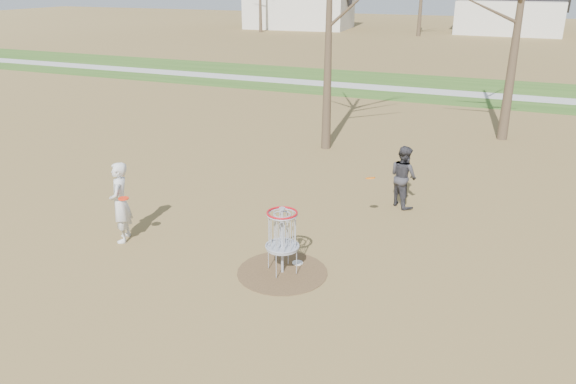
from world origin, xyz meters
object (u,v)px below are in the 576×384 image
at_px(player_throwing, 403,176).
at_px(disc_grounded, 298,263).
at_px(player_standing, 120,202).
at_px(disc_golf_basket, 282,230).

bearing_deg(player_throwing, disc_grounded, 110.80).
height_order(player_standing, player_throwing, player_standing).
bearing_deg(player_standing, disc_golf_basket, 64.29).
relative_size(player_standing, disc_grounded, 8.18).
bearing_deg(disc_grounded, disc_golf_basket, -108.18).
bearing_deg(disc_golf_basket, disc_grounded, 71.82).
distance_m(disc_grounded, disc_golf_basket, 1.01).
relative_size(player_standing, disc_golf_basket, 1.33).
height_order(player_throwing, disc_golf_basket, player_throwing).
xyz_separation_m(player_throwing, disc_grounded, (-1.31, -3.91, -0.77)).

